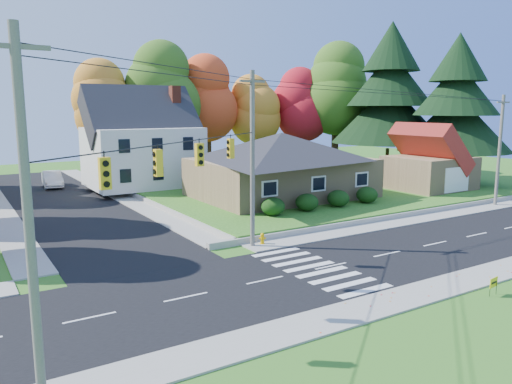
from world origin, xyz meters
The scene contains 22 objects.
ground centered at (0.00, 0.00, 0.00)m, with size 120.00×120.00×0.00m, color #3D7923.
road_main centered at (0.00, 0.00, 0.01)m, with size 90.00×8.00×0.02m, color black.
road_cross centered at (-8.00, 26.00, 0.01)m, with size 8.00×44.00×0.02m, color black.
sidewalk_north centered at (0.00, 5.00, 0.04)m, with size 90.00×2.00×0.08m, color #9C9A90.
sidewalk_south centered at (0.00, -5.00, 0.04)m, with size 90.00×2.00×0.08m, color #9C9A90.
lawn centered at (13.00, 21.00, 0.25)m, with size 30.00×30.00×0.50m, color #3D7923.
ranch_house centered at (8.00, 16.00, 3.27)m, with size 14.60×10.60×5.40m.
colonial_house centered at (0.04, 28.00, 4.58)m, with size 10.40×8.40×9.60m.
garage centered at (22.00, 11.99, 2.84)m, with size 7.30×6.30×4.60m.
hedge_row centered at (7.50, 9.80, 1.14)m, with size 10.70×1.70×1.27m.
traffic_infrastructure centered at (-0.15, 1.35, 5.15)m, with size 38.10×10.66×10.00m.
tree_lot_0 centered at (-2.00, 34.00, 8.31)m, with size 6.72×6.72×12.51m.
tree_lot_1 centered at (4.00, 33.00, 9.61)m, with size 7.84×7.84×14.60m.
tree_lot_2 centered at (10.00, 34.00, 8.96)m, with size 7.28×7.28×13.56m.
tree_lot_3 centered at (16.00, 33.00, 7.65)m, with size 6.16×6.16×11.47m.
tree_lot_4 centered at (22.00, 32.00, 8.31)m, with size 6.72×6.72×12.51m.
tree_lot_5 centered at (26.00, 30.00, 10.27)m, with size 8.40×8.40×15.64m.
conifer_east_a centered at (27.00, 22.00, 9.39)m, with size 12.80×12.80×16.96m.
conifer_east_b centered at (28.00, 14.00, 8.28)m, with size 11.20×11.20×14.84m.
white_car centered at (-7.24, 34.67, 0.83)m, with size 1.72×4.93×1.63m, color white.
fire_hydrant centered at (-0.80, 5.25, 0.34)m, with size 0.41×0.32×0.72m.
yard_sign centered at (3.30, -6.74, 0.57)m, with size 0.63×0.11×0.79m.
Camera 1 is at (-16.10, -18.66, 7.95)m, focal length 35.00 mm.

